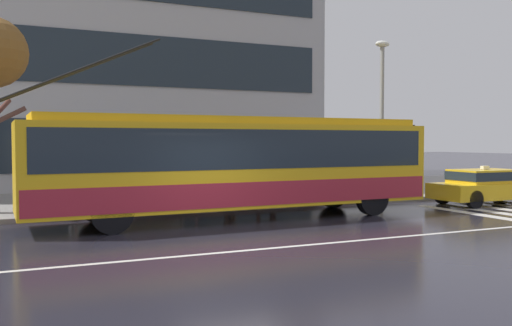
{
  "coord_description": "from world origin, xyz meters",
  "views": [
    {
      "loc": [
        -4.72,
        -11.6,
        2.28
      ],
      "look_at": [
        2.06,
        3.52,
        1.61
      ],
      "focal_mm": 38.46,
      "sensor_mm": 36.0,
      "label": 1
    }
  ],
  "objects_px": {
    "bus_shelter": "(132,144)",
    "street_lamp": "(382,104)",
    "pedestrian_at_shelter": "(259,159)",
    "pedestrian_walking_past": "(274,155)",
    "taxi_ahead_of_bus": "(487,185)",
    "trolleybus": "(238,163)",
    "pedestrian_waiting_by_pole": "(232,172)",
    "pedestrian_approaching_curb": "(231,154)"
  },
  "relations": [
    {
      "from": "bus_shelter",
      "to": "pedestrian_approaching_curb",
      "type": "xyz_separation_m",
      "value": [
        3.13,
        -0.94,
        -0.34
      ]
    },
    {
      "from": "trolleybus",
      "to": "pedestrian_walking_past",
      "type": "distance_m",
      "value": 4.48
    },
    {
      "from": "trolleybus",
      "to": "pedestrian_walking_past",
      "type": "xyz_separation_m",
      "value": [
        2.87,
        3.43,
        0.12
      ]
    },
    {
      "from": "pedestrian_approaching_curb",
      "to": "street_lamp",
      "type": "distance_m",
      "value": 6.28
    },
    {
      "from": "taxi_ahead_of_bus",
      "to": "pedestrian_at_shelter",
      "type": "relative_size",
      "value": 2.15
    },
    {
      "from": "trolleybus",
      "to": "pedestrian_at_shelter",
      "type": "bearing_deg",
      "value": 51.39
    },
    {
      "from": "pedestrian_walking_past",
      "to": "pedestrian_waiting_by_pole",
      "type": "height_order",
      "value": "pedestrian_walking_past"
    },
    {
      "from": "bus_shelter",
      "to": "pedestrian_waiting_by_pole",
      "type": "relative_size",
      "value": 2.43
    },
    {
      "from": "pedestrian_at_shelter",
      "to": "street_lamp",
      "type": "distance_m",
      "value": 5.51
    },
    {
      "from": "pedestrian_at_shelter",
      "to": "pedestrian_walking_past",
      "type": "xyz_separation_m",
      "value": [
        1.31,
        1.48,
        0.06
      ]
    },
    {
      "from": "bus_shelter",
      "to": "taxi_ahead_of_bus",
      "type": "bearing_deg",
      "value": -16.52
    },
    {
      "from": "bus_shelter",
      "to": "pedestrian_waiting_by_pole",
      "type": "bearing_deg",
      "value": 11.51
    },
    {
      "from": "street_lamp",
      "to": "pedestrian_approaching_curb",
      "type": "bearing_deg",
      "value": 177.55
    },
    {
      "from": "trolleybus",
      "to": "street_lamp",
      "type": "xyz_separation_m",
      "value": [
        6.69,
        2.07,
        2.05
      ]
    },
    {
      "from": "trolleybus",
      "to": "street_lamp",
      "type": "distance_m",
      "value": 7.3
    },
    {
      "from": "bus_shelter",
      "to": "pedestrian_waiting_by_pole",
      "type": "distance_m",
      "value": 4.08
    },
    {
      "from": "pedestrian_at_shelter",
      "to": "pedestrian_walking_past",
      "type": "height_order",
      "value": "pedestrian_at_shelter"
    },
    {
      "from": "street_lamp",
      "to": "pedestrian_at_shelter",
      "type": "bearing_deg",
      "value": -178.74
    },
    {
      "from": "bus_shelter",
      "to": "pedestrian_walking_past",
      "type": "distance_m",
      "value": 5.32
    },
    {
      "from": "taxi_ahead_of_bus",
      "to": "pedestrian_waiting_by_pole",
      "type": "distance_m",
      "value": 9.22
    },
    {
      "from": "taxi_ahead_of_bus",
      "to": "street_lamp",
      "type": "height_order",
      "value": "street_lamp"
    },
    {
      "from": "bus_shelter",
      "to": "pedestrian_at_shelter",
      "type": "distance_m",
      "value": 4.22
    },
    {
      "from": "bus_shelter",
      "to": "street_lamp",
      "type": "relative_size",
      "value": 0.69
    },
    {
      "from": "pedestrian_approaching_curb",
      "to": "pedestrian_waiting_by_pole",
      "type": "distance_m",
      "value": 2.01
    },
    {
      "from": "pedestrian_approaching_curb",
      "to": "pedestrian_waiting_by_pole",
      "type": "bearing_deg",
      "value": 66.93
    },
    {
      "from": "trolleybus",
      "to": "pedestrian_waiting_by_pole",
      "type": "xyz_separation_m",
      "value": [
        1.44,
        4.05,
        -0.5
      ]
    },
    {
      "from": "pedestrian_approaching_curb",
      "to": "pedestrian_at_shelter",
      "type": "bearing_deg",
      "value": -23.23
    },
    {
      "from": "taxi_ahead_of_bus",
      "to": "bus_shelter",
      "type": "height_order",
      "value": "bus_shelter"
    },
    {
      "from": "trolleybus",
      "to": "pedestrian_at_shelter",
      "type": "distance_m",
      "value": 2.5
    },
    {
      "from": "pedestrian_walking_past",
      "to": "pedestrian_approaching_curb",
      "type": "bearing_deg",
      "value": -152.99
    },
    {
      "from": "bus_shelter",
      "to": "pedestrian_walking_past",
      "type": "height_order",
      "value": "bus_shelter"
    },
    {
      "from": "pedestrian_walking_past",
      "to": "pedestrian_waiting_by_pole",
      "type": "distance_m",
      "value": 1.68
    },
    {
      "from": "pedestrian_waiting_by_pole",
      "to": "street_lamp",
      "type": "xyz_separation_m",
      "value": [
        5.26,
        -1.99,
        2.54
      ]
    },
    {
      "from": "pedestrian_at_shelter",
      "to": "pedestrian_waiting_by_pole",
      "type": "bearing_deg",
      "value": 93.35
    },
    {
      "from": "taxi_ahead_of_bus",
      "to": "bus_shelter",
      "type": "distance_m",
      "value": 12.58
    },
    {
      "from": "bus_shelter",
      "to": "pedestrian_waiting_by_pole",
      "type": "xyz_separation_m",
      "value": [
        3.86,
        0.79,
        -1.04
      ]
    },
    {
      "from": "pedestrian_at_shelter",
      "to": "pedestrian_approaching_curb",
      "type": "height_order",
      "value": "pedestrian_approaching_curb"
    },
    {
      "from": "pedestrian_at_shelter",
      "to": "street_lamp",
      "type": "xyz_separation_m",
      "value": [
        5.13,
        0.11,
        1.99
      ]
    },
    {
      "from": "trolleybus",
      "to": "taxi_ahead_of_bus",
      "type": "bearing_deg",
      "value": -1.73
    },
    {
      "from": "bus_shelter",
      "to": "pedestrian_walking_past",
      "type": "relative_size",
      "value": 2.08
    },
    {
      "from": "trolleybus",
      "to": "pedestrian_walking_past",
      "type": "relative_size",
      "value": 6.62
    },
    {
      "from": "bus_shelter",
      "to": "pedestrian_approaching_curb",
      "type": "relative_size",
      "value": 1.99
    }
  ]
}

